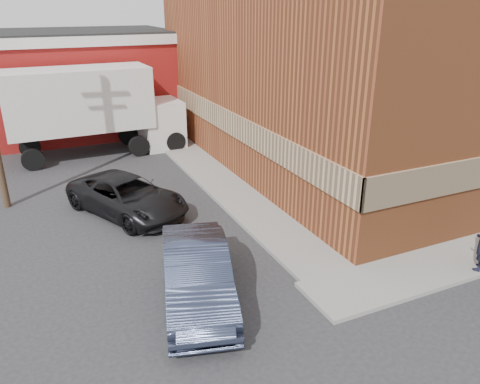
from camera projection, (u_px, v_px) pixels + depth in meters
name	position (u px, v px, depth m)	size (l,w,h in m)	color
ground	(310.00, 282.00, 12.70)	(90.00, 90.00, 0.00)	#28282B
brick_building	(366.00, 57.00, 21.79)	(14.25, 18.25, 9.36)	brown
sidewalk_west	(211.00, 174.00, 20.49)	(1.80, 18.00, 0.12)	gray
warehouse	(28.00, 84.00, 26.16)	(16.30, 8.30, 5.60)	maroon
sedan	(197.00, 274.00, 11.66)	(1.61, 4.60, 1.52)	#2E354D
suv_a	(127.00, 196.00, 16.56)	(2.24, 4.86, 1.35)	black
box_truck	(97.00, 105.00, 22.47)	(8.63, 2.81, 4.23)	silver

